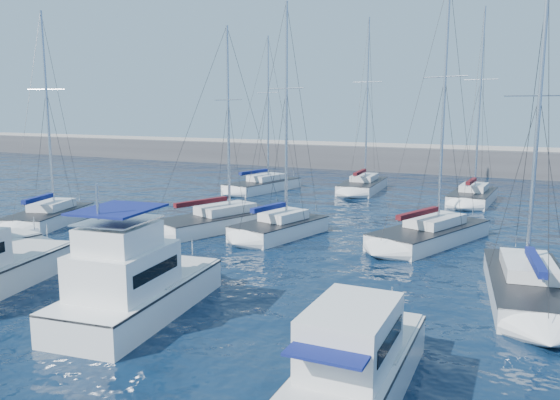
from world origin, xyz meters
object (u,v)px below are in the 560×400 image
at_px(sailboat_mid_c, 280,227).
at_px(sailboat_back_a, 263,185).
at_px(motor_yacht_stbd_inner, 134,288).
at_px(sailboat_mid_e, 528,286).
at_px(sailboat_mid_a, 49,216).
at_px(sailboat_mid_b, 220,221).
at_px(motor_yacht_stbd_outer, 357,365).
at_px(sailboat_back_b, 363,185).
at_px(sailboat_mid_d, 430,234).
at_px(sailboat_back_c, 473,196).

height_order(sailboat_mid_c, sailboat_back_a, sailboat_back_a).
xyz_separation_m(motor_yacht_stbd_inner, sailboat_mid_e, (13.12, 8.91, -0.63)).
height_order(sailboat_mid_a, sailboat_mid_b, sailboat_mid_a).
bearing_deg(sailboat_mid_e, motor_yacht_stbd_inner, -155.31).
bearing_deg(sailboat_mid_b, motor_yacht_stbd_inner, -50.17).
bearing_deg(sailboat_mid_e, motor_yacht_stbd_outer, -118.58).
bearing_deg(motor_yacht_stbd_outer, sailboat_back_a, 119.84).
xyz_separation_m(sailboat_back_a, sailboat_back_b, (8.65, 4.24, 0.02)).
distance_m(sailboat_mid_a, sailboat_mid_b, 11.90).
bearing_deg(sailboat_mid_d, sailboat_mid_e, -35.96).
height_order(sailboat_mid_d, sailboat_back_a, sailboat_mid_d).
height_order(motor_yacht_stbd_outer, sailboat_back_c, sailboat_back_c).
distance_m(sailboat_mid_c, sailboat_back_b, 20.74).
relative_size(motor_yacht_stbd_inner, sailboat_mid_a, 0.57).
distance_m(sailboat_mid_a, sailboat_back_c, 33.18).
height_order(motor_yacht_stbd_outer, sailboat_mid_e, sailboat_mid_e).
relative_size(motor_yacht_stbd_outer, sailboat_mid_b, 0.52).
xyz_separation_m(sailboat_mid_a, sailboat_back_c, (24.59, 22.28, 0.02)).
bearing_deg(motor_yacht_stbd_inner, sailboat_back_a, 101.47).
height_order(motor_yacht_stbd_inner, sailboat_back_b, sailboat_back_b).
bearing_deg(motor_yacht_stbd_inner, sailboat_mid_e, 25.51).
distance_m(motor_yacht_stbd_inner, sailboat_mid_a, 19.82).
height_order(sailboat_back_a, sailboat_back_c, sailboat_back_c).
height_order(sailboat_mid_c, sailboat_mid_e, sailboat_mid_c).
relative_size(sailboat_back_a, sailboat_back_b, 0.90).
height_order(sailboat_mid_a, sailboat_mid_c, sailboat_mid_a).
xyz_separation_m(sailboat_mid_c, sailboat_back_c, (8.89, 18.38, 0.01)).
bearing_deg(sailboat_back_a, sailboat_back_c, 15.36).
relative_size(sailboat_mid_d, sailboat_back_b, 0.92).
bearing_deg(sailboat_mid_e, sailboat_mid_c, 149.63).
xyz_separation_m(sailboat_mid_b, sailboat_back_a, (-5.63, 16.27, 0.02)).
xyz_separation_m(sailboat_mid_c, sailboat_back_b, (-1.50, 20.68, -0.01)).
relative_size(sailboat_back_b, sailboat_back_c, 1.01).
relative_size(motor_yacht_stbd_outer, sailboat_mid_a, 0.48).
distance_m(sailboat_mid_c, sailboat_mid_e, 15.26).
relative_size(sailboat_mid_c, sailboat_back_c, 0.88).
distance_m(motor_yacht_stbd_inner, sailboat_mid_d, 18.46).
height_order(sailboat_mid_a, sailboat_back_c, sailboat_back_c).
relative_size(motor_yacht_stbd_outer, sailboat_back_a, 0.47).
bearing_deg(sailboat_mid_d, sailboat_mid_a, -146.47).
distance_m(sailboat_mid_e, sailboat_back_c, 24.41).
bearing_deg(sailboat_mid_e, sailboat_back_a, 128.63).
bearing_deg(sailboat_mid_c, sailboat_back_a, 133.65).
bearing_deg(sailboat_mid_b, sailboat_back_b, 100.18).
bearing_deg(sailboat_mid_b, motor_yacht_stbd_outer, -28.94).
height_order(motor_yacht_stbd_inner, motor_yacht_stbd_outer, motor_yacht_stbd_inner).
relative_size(motor_yacht_stbd_inner, motor_yacht_stbd_outer, 1.19).
bearing_deg(sailboat_mid_e, sailboat_mid_d, 115.77).
distance_m(sailboat_back_b, sailboat_back_c, 10.65).
height_order(motor_yacht_stbd_inner, sailboat_back_c, sailboat_back_c).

